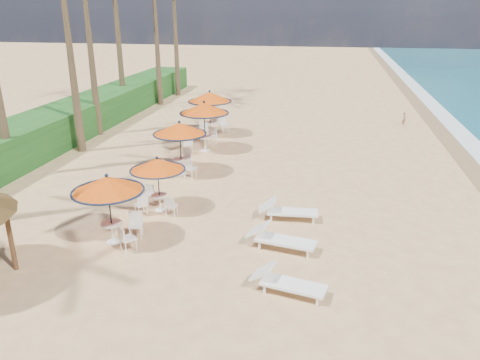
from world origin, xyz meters
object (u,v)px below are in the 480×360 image
object	(u,v)px
lounger_far	(286,210)
station_3	(204,113)
lounger_mid	(279,238)
station_4	(210,102)
lounger_near	(286,282)
station_2	(179,135)
station_0	(110,191)
station_1	(157,171)

from	to	relation	value
lounger_far	station_3	bearing A→B (deg)	119.38
lounger_mid	station_4	bearing A→B (deg)	123.53
lounger_mid	lounger_near	bearing A→B (deg)	-68.52
station_2	lounger_far	xyz separation A→B (m)	(5.17, -3.93, -1.47)
station_0	station_4	bearing A→B (deg)	91.03
station_3	station_4	xyz separation A→B (m)	(-0.44, 3.19, -0.09)
lounger_mid	lounger_far	size ratio (longest dim) A/B	1.07
station_0	station_2	size ratio (longest dim) A/B	0.95
lounger_far	station_2	bearing A→B (deg)	138.88
station_3	lounger_far	bearing A→B (deg)	-56.71
station_1	lounger_near	bearing A→B (deg)	-40.84
lounger_far	station_0	bearing A→B (deg)	-155.90
station_1	lounger_near	size ratio (longest dim) A/B	1.01
station_2	station_3	distance (m)	3.81
station_4	lounger_near	xyz separation A→B (m)	(5.94, -15.52, -1.61)
lounger_mid	lounger_far	world-z (taller)	lounger_mid
station_0	station_4	distance (m)	13.72
station_1	lounger_far	distance (m)	4.91
lounger_near	station_1	bearing A→B (deg)	151.24
station_4	lounger_far	size ratio (longest dim) A/B	1.24
station_0	station_2	xyz separation A→B (m)	(0.10, 6.73, 0.02)
station_0	lounger_mid	distance (m)	5.47
station_4	lounger_far	distance (m)	12.34
station_2	station_0	bearing A→B (deg)	-90.83
lounger_near	station_2	bearing A→B (deg)	135.34
lounger_near	station_4	bearing A→B (deg)	123.03
station_2	lounger_mid	xyz separation A→B (m)	(5.15, -6.14, -1.46)
lounger_mid	station_3	bearing A→B (deg)	127.75
station_4	station_2	bearing A→B (deg)	-87.17
station_1	station_4	xyz separation A→B (m)	(-0.76, 11.04, 0.39)
station_4	station_0	bearing A→B (deg)	-88.97
station_4	lounger_mid	distance (m)	14.32
lounger_near	lounger_mid	bearing A→B (deg)	112.73
station_0	lounger_near	bearing A→B (deg)	-17.57
station_2	lounger_near	distance (m)	10.31
station_1	lounger_mid	bearing A→B (deg)	-23.84
station_2	lounger_mid	bearing A→B (deg)	-50.04
lounger_near	lounger_mid	world-z (taller)	lounger_mid
station_2	station_3	xyz separation A→B (m)	(0.10, 3.80, 0.21)
station_3	lounger_near	bearing A→B (deg)	-65.97
station_4	lounger_mid	size ratio (longest dim) A/B	1.16
lounger_near	lounger_mid	xyz separation A→B (m)	(-0.45, 2.39, 0.03)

